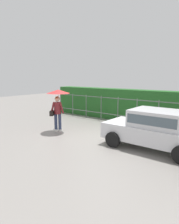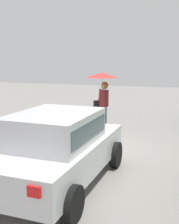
% 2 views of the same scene
% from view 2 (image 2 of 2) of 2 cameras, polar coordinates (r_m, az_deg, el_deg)
% --- Properties ---
extents(ground_plane, '(40.00, 40.00, 0.00)m').
position_cam_2_polar(ground_plane, '(8.16, 0.77, -7.39)').
color(ground_plane, gray).
extents(car, '(3.75, 1.89, 1.48)m').
position_cam_2_polar(car, '(5.77, -6.35, -6.60)').
color(car, silver).
rests_on(car, ground).
extents(pedestrian, '(1.11, 1.11, 2.06)m').
position_cam_2_polar(pedestrian, '(10.10, 2.61, 5.05)').
color(pedestrian, '#2D3856').
rests_on(pedestrian, ground).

